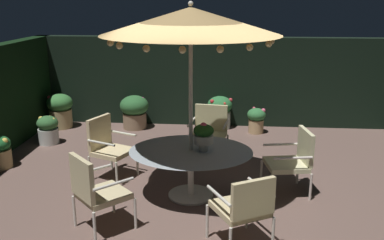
% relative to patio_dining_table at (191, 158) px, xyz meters
% --- Properties ---
extents(ground_plane, '(8.17, 7.84, 0.02)m').
position_rel_patio_dining_table_xyz_m(ground_plane, '(0.22, 0.01, -0.60)').
color(ground_plane, brown).
extents(hedge_backdrop_rear, '(8.17, 0.30, 1.99)m').
position_rel_patio_dining_table_xyz_m(hedge_backdrop_rear, '(0.22, 3.78, 0.41)').
color(hedge_backdrop_rear, black).
rests_on(hedge_backdrop_rear, ground_plane).
extents(patio_dining_table, '(1.78, 1.48, 0.72)m').
position_rel_patio_dining_table_xyz_m(patio_dining_table, '(0.00, 0.00, 0.00)').
color(patio_dining_table, silver).
rests_on(patio_dining_table, ground_plane).
extents(patio_umbrella, '(2.42, 2.42, 2.78)m').
position_rel_patio_dining_table_xyz_m(patio_umbrella, '(0.00, 0.00, 1.93)').
color(patio_umbrella, silver).
rests_on(patio_umbrella, ground_plane).
extents(centerpiece_planter, '(0.29, 0.29, 0.42)m').
position_rel_patio_dining_table_xyz_m(centerpiece_planter, '(0.18, -0.01, 0.37)').
color(centerpiece_planter, beige).
rests_on(centerpiece_planter, patio_dining_table).
extents(patio_chair_north, '(0.80, 0.81, 0.94)m').
position_rel_patio_dining_table_xyz_m(patio_chair_north, '(0.72, -1.32, -0.03)').
color(patio_chair_north, silver).
rests_on(patio_chair_north, ground_plane).
extents(patio_chair_northeast, '(0.71, 0.70, 0.97)m').
position_rel_patio_dining_table_xyz_m(patio_chair_northeast, '(1.50, 0.25, -0.04)').
color(patio_chair_northeast, silver).
rests_on(patio_chair_northeast, ground_plane).
extents(patio_chair_east, '(0.72, 0.69, 0.97)m').
position_rel_patio_dining_table_xyz_m(patio_chair_east, '(0.20, 1.50, -0.03)').
color(patio_chair_east, silver).
rests_on(patio_chair_east, ground_plane).
extents(patio_chair_southeast, '(0.75, 0.75, 0.99)m').
position_rel_patio_dining_table_xyz_m(patio_chair_southeast, '(-1.39, 0.60, -0.03)').
color(patio_chair_southeast, silver).
rests_on(patio_chair_southeast, ground_plane).
extents(patio_chair_south, '(0.82, 0.82, 1.01)m').
position_rel_patio_dining_table_xyz_m(patio_chair_south, '(-1.08, -1.06, -0.02)').
color(patio_chair_south, silver).
rests_on(patio_chair_south, ground_plane).
extents(potted_plant_right_far, '(0.56, 0.56, 0.77)m').
position_rel_patio_dining_table_xyz_m(potted_plant_right_far, '(-3.20, 3.19, -0.18)').
color(potted_plant_right_far, tan).
rests_on(potted_plant_right_far, ground_plane).
extents(potted_plant_left_far, '(0.63, 0.63, 0.74)m').
position_rel_patio_dining_table_xyz_m(potted_plant_left_far, '(-1.54, 3.28, -0.19)').
color(potted_plant_left_far, '#8B7055').
rests_on(potted_plant_left_far, ground_plane).
extents(potted_plant_front_corner, '(0.40, 0.40, 0.55)m').
position_rel_patio_dining_table_xyz_m(potted_plant_front_corner, '(1.14, 3.16, -0.28)').
color(potted_plant_front_corner, tan).
rests_on(potted_plant_front_corner, ground_plane).
extents(potted_plant_left_near, '(0.38, 0.38, 0.56)m').
position_rel_patio_dining_table_xyz_m(potted_plant_left_near, '(-3.35, 0.82, -0.29)').
color(potted_plant_left_near, tan).
rests_on(potted_plant_left_near, ground_plane).
extents(potted_plant_back_center, '(0.41, 0.41, 0.57)m').
position_rel_patio_dining_table_xyz_m(potted_plant_back_center, '(-3.04, 2.09, -0.29)').
color(potted_plant_back_center, silver).
rests_on(potted_plant_back_center, ground_plane).
extents(potted_plant_back_right, '(0.55, 0.55, 0.72)m').
position_rel_patio_dining_table_xyz_m(potted_plant_back_right, '(0.35, 3.45, -0.20)').
color(potted_plant_back_right, silver).
rests_on(potted_plant_back_right, ground_plane).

